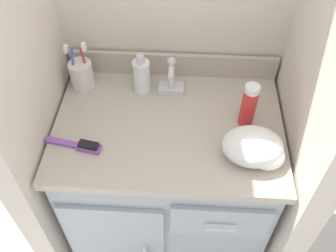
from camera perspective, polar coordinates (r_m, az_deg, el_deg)
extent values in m
plane|color=beige|center=(1.87, 0.05, -15.10)|extent=(6.00, 6.00, 0.00)
cube|color=beige|center=(1.12, -23.21, 13.42)|extent=(0.08, 0.61, 2.20)
cube|color=beige|center=(1.08, 24.12, 11.75)|extent=(0.08, 0.61, 2.20)
cube|color=#9EA8B2|center=(1.56, 0.06, -9.24)|extent=(0.74, 0.49, 0.72)
cube|color=#9EA8B2|center=(1.49, -7.69, -17.77)|extent=(0.35, 0.02, 0.57)
cube|color=#9EA8B2|center=(1.27, 7.94, -14.39)|extent=(0.32, 0.02, 0.17)
cube|color=silver|center=(1.26, 7.97, -15.12)|extent=(0.10, 0.02, 0.01)
cube|color=#B2A899|center=(1.26, 0.07, -0.15)|extent=(0.77, 0.53, 0.03)
ellipsoid|color=#A49A8C|center=(1.31, 0.07, -1.82)|extent=(0.36, 0.27, 0.15)
cylinder|color=silver|center=(1.36, 0.07, -3.67)|extent=(0.03, 0.03, 0.01)
cube|color=#B2A899|center=(1.40, 0.72, 9.35)|extent=(0.77, 0.02, 0.09)
cube|color=silver|center=(1.36, 0.50, 5.76)|extent=(0.09, 0.06, 0.02)
cylinder|color=silver|center=(1.32, 0.51, 7.43)|extent=(0.02, 0.02, 0.08)
cylinder|color=silver|center=(1.27, 0.45, 7.98)|extent=(0.02, 0.06, 0.02)
sphere|color=silver|center=(1.29, 0.56, 9.80)|extent=(0.03, 0.03, 0.03)
cylinder|color=silver|center=(1.39, -13.00, 7.59)|extent=(0.08, 0.08, 0.10)
cylinder|color=#D13838|center=(1.36, -12.40, 8.90)|extent=(0.02, 0.01, 0.16)
cube|color=white|center=(1.31, -12.71, 11.69)|extent=(0.01, 0.02, 0.03)
cylinder|color=blue|center=(1.36, -14.23, 8.60)|extent=(0.03, 0.01, 0.17)
cube|color=white|center=(1.32, -15.29, 11.27)|extent=(0.01, 0.02, 0.03)
cylinder|color=white|center=(1.33, -4.03, 7.55)|extent=(0.06, 0.06, 0.12)
cylinder|color=silver|center=(1.28, -4.21, 10.12)|extent=(0.03, 0.03, 0.03)
cylinder|color=silver|center=(1.26, -4.33, 10.15)|extent=(0.01, 0.03, 0.01)
cylinder|color=red|center=(1.23, 12.12, 2.73)|extent=(0.05, 0.05, 0.14)
cylinder|color=white|center=(1.17, 12.75, 5.52)|extent=(0.05, 0.05, 0.02)
cube|color=purple|center=(1.24, -15.83, -2.42)|extent=(0.11, 0.04, 0.01)
cube|color=purple|center=(1.20, -11.93, -3.25)|extent=(0.08, 0.05, 0.02)
cube|color=black|center=(1.19, -12.04, -2.84)|extent=(0.07, 0.04, 0.01)
ellipsoid|color=white|center=(1.15, 12.75, -3.04)|extent=(0.19, 0.15, 0.10)
ellipsoid|color=white|center=(1.16, 14.73, -4.28)|extent=(0.11, 0.10, 0.07)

